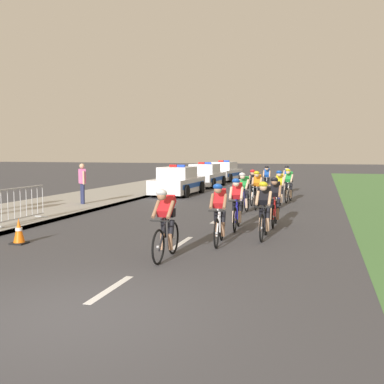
{
  "coord_description": "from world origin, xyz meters",
  "views": [
    {
      "loc": [
        3.35,
        -5.49,
        2.29
      ],
      "look_at": [
        -0.32,
        7.29,
        1.1
      ],
      "focal_mm": 42.52,
      "sensor_mm": 36.0,
      "label": 1
    }
  ],
  "objects": [
    {
      "name": "cyclist_eleventh",
      "position": [
        0.47,
        19.21,
        0.79
      ],
      "size": [
        0.44,
        1.72,
        1.56
      ],
      "color": "black",
      "rests_on": "ground"
    },
    {
      "name": "kerb_edge",
      "position": [
        -5.1,
        14.0,
        0.07
      ],
      "size": [
        0.16,
        60.0,
        0.13
      ],
      "primitive_type": "cube",
      "color": "#9E9E99",
      "rests_on": "ground"
    },
    {
      "name": "cyclist_ninth",
      "position": [
        1.9,
        15.44,
        0.79
      ],
      "size": [
        0.45,
        1.72,
        1.56
      ],
      "color": "black",
      "rests_on": "ground"
    },
    {
      "name": "cyclist_lead",
      "position": [
        0.19,
        3.5,
        0.79
      ],
      "size": [
        0.42,
        1.72,
        1.56
      ],
      "color": "black",
      "rests_on": "ground"
    },
    {
      "name": "police_car_nearest",
      "position": [
        -3.97,
        17.29,
        0.68
      ],
      "size": [
        2.07,
        4.43,
        1.59
      ],
      "color": "white",
      "rests_on": "ground"
    },
    {
      "name": "sidewalk_slab",
      "position": [
        -7.25,
        14.0,
        0.06
      ],
      "size": [
        4.46,
        60.0,
        0.12
      ],
      "primitive_type": "cube",
      "color": "#A3A099",
      "rests_on": "ground"
    },
    {
      "name": "crowd_barrier_middle",
      "position": [
        -5.59,
        6.43,
        0.65
      ],
      "size": [
        0.52,
        2.32,
        1.07
      ],
      "color": "#B7BABF",
      "rests_on": "sidewalk_slab"
    },
    {
      "name": "cyclist_twelfth",
      "position": [
        1.51,
        19.71,
        0.79
      ],
      "size": [
        0.42,
        1.72,
        1.56
      ],
      "color": "black",
      "rests_on": "ground"
    },
    {
      "name": "cyclist_third",
      "position": [
        1.91,
        6.37,
        0.79
      ],
      "size": [
        0.42,
        1.72,
        1.56
      ],
      "color": "black",
      "rests_on": "ground"
    },
    {
      "name": "cyclist_fourth",
      "position": [
        0.97,
        7.57,
        0.79
      ],
      "size": [
        0.44,
        1.72,
        1.56
      ],
      "color": "black",
      "rests_on": "ground"
    },
    {
      "name": "police_car_third",
      "position": [
        -3.97,
        29.02,
        0.68
      ],
      "size": [
        2.33,
        4.55,
        1.59
      ],
      "color": "silver",
      "rests_on": "ground"
    },
    {
      "name": "cyclist_eighth",
      "position": [
        1.68,
        13.25,
        0.79
      ],
      "size": [
        0.42,
        1.72,
        1.56
      ],
      "color": "black",
      "rests_on": "ground"
    },
    {
      "name": "ground_plane",
      "position": [
        0.0,
        0.0,
        0.0
      ],
      "size": [
        160.0,
        160.0,
        0.0
      ],
      "primitive_type": "plane",
      "color": "#424247"
    },
    {
      "name": "spectator_middle",
      "position": [
        -6.19,
        11.28,
        1.08
      ],
      "size": [
        0.42,
        0.43,
        1.68
      ],
      "color": "#23284C",
      "rests_on": "sidewalk_slab"
    },
    {
      "name": "traffic_cone_mid",
      "position": [
        -3.85,
        4.02,
        0.31
      ],
      "size": [
        0.36,
        0.36,
        0.64
      ],
      "color": "black",
      "rests_on": "ground"
    },
    {
      "name": "cyclist_fifth",
      "position": [
        1.97,
        8.47,
        0.79
      ],
      "size": [
        0.42,
        1.72,
        1.56
      ],
      "color": "black",
      "rests_on": "ground"
    },
    {
      "name": "cyclist_sixth",
      "position": [
        0.57,
        11.13,
        0.79
      ],
      "size": [
        0.43,
        1.72,
        1.56
      ],
      "color": "black",
      "rests_on": "ground"
    },
    {
      "name": "lane_markings_centre",
      "position": [
        0.0,
        11.25,
        0.0
      ],
      "size": [
        0.14,
        29.6,
        0.01
      ],
      "color": "white",
      "rests_on": "ground"
    },
    {
      "name": "cyclist_second",
      "position": [
        0.94,
        5.33,
        0.79
      ],
      "size": [
        0.44,
        1.72,
        1.56
      ],
      "color": "black",
      "rests_on": "ground"
    },
    {
      "name": "cyclist_tenth",
      "position": [
        0.52,
        13.95,
        0.79
      ],
      "size": [
        0.42,
        1.72,
        1.56
      ],
      "color": "black",
      "rests_on": "ground"
    },
    {
      "name": "cyclist_seventh",
      "position": [
        0.87,
        12.53,
        0.79
      ],
      "size": [
        0.42,
        1.72,
        1.56
      ],
      "color": "black",
      "rests_on": "ground"
    },
    {
      "name": "police_car_second",
      "position": [
        -3.97,
        23.09,
        0.68
      ],
      "size": [
        2.06,
        4.43,
        1.59
      ],
      "color": "silver",
      "rests_on": "ground"
    }
  ]
}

